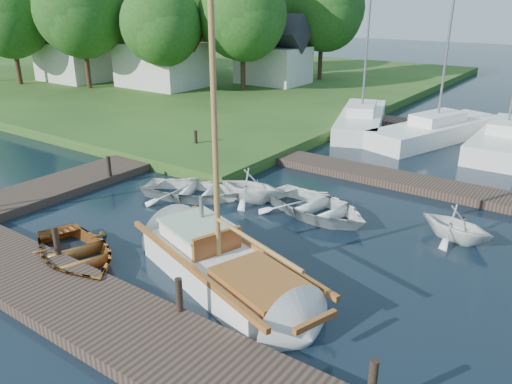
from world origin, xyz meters
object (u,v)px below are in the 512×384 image
Objects in this scene: mooring_post_4 at (109,166)px; house_b at (76,52)px; mooring_post_1 at (56,241)px; tree_2 at (162,23)px; tender_b at (251,184)px; marina_boat_2 at (506,137)px; sailboat at (227,272)px; tree_3 at (243,14)px; marina_boat_0 at (361,118)px; tree_7 at (323,7)px; tree_0 at (10,17)px; tree_4 at (196,4)px; mooring_post_5 at (196,139)px; mooring_post_3 at (373,380)px; tree_6 at (37,12)px; mooring_post_2 at (179,295)px; tender_d at (457,221)px; marina_boat_1 at (436,129)px; house_c at (273,56)px; tender_c at (316,204)px; dinghy at (75,250)px; tender_a at (193,187)px; tree_5 at (115,15)px; house_a at (164,53)px; tree_1 at (81,9)px.

house_b is at bearing 146.31° from mooring_post_4.
tree_2 is (-15.00, 19.05, 4.55)m from mooring_post_1.
tender_b is 0.24× the size of marina_boat_2.
sailboat is 26.76m from tree_3.
marina_boat_0 is 16.24m from tree_7.
tender_b is 30.11m from tree_0.
mooring_post_1 is 24.67m from tree_2.
marina_boat_0 is at bearing 73.09° from mooring_post_4.
marina_boat_0 is at bearing -22.86° from tree_4.
sailboat is (8.36, -8.17, -0.36)m from mooring_post_5.
tree_6 is (-42.00, 21.05, 4.94)m from mooring_post_3.
mooring_post_2 is 27.64m from tree_2.
mooring_post_4 is 33.51m from tree_6.
marina_boat_1 reaches higher than tender_d.
marina_boat_0 is 13.97m from house_c.
marina_boat_2 is 19.65m from tree_3.
marina_boat_2 is (3.20, 17.44, 0.22)m from sailboat.
tender_c is 23.10m from tree_2.
tree_7 reaches higher than dinghy.
tree_6 is 26.01m from tree_7.
mooring_post_1 reaches higher than dinghy.
tree_0 reaches higher than mooring_post_3.
mooring_post_2 reaches higher than tender_a.
tree_2 reaches higher than tender_a.
tree_5 is at bearing 33.69° from tree_6.
marina_boat_0 is 1.36× the size of tree_3.
tree_5 is 0.96× the size of tree_6.
house_c is at bearing 29.74° from house_b.
marina_boat_2 reaches higher than tree_6.
marina_boat_0 is at bearing -52.67° from tree_7.
mooring_post_5 is 0.08× the size of marina_boat_2.
marina_boat_2 is (3.48, 12.32, 0.15)m from tender_c.
sailboat is at bearing -44.36° from mooring_post_5.
marina_boat_1 is at bearing 33.46° from tender_d.
mooring_post_1 is at bearing 146.86° from tender_d.
house_a is (-21.36, 19.17, 2.62)m from sailboat.
mooring_post_3 is 30.98m from tree_2.
mooring_post_3 is 39.00m from house_b.
tree_2 is (-23.34, 11.27, 4.67)m from tender_d.
tree_2 is (-15.30, 18.75, 4.87)m from dinghy.
tree_3 is (-15.50, 23.05, 5.11)m from mooring_post_2.
tree_1 is at bearing 57.42° from tender_b.
tender_b is at bearing -32.69° from tree_5.
tender_c is at bearing -33.71° from house_a.
marina_boat_0 is at bearing 121.73° from sailboat.
house_b is at bearing 41.73° from tender_a.
tender_a is (3.65, 0.77, -0.31)m from mooring_post_4.
tree_0 is 0.95× the size of tree_3.
tree_3 is (-11.30, 22.75, 5.43)m from dinghy.
marina_boat_2 reaches higher than tender_a.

